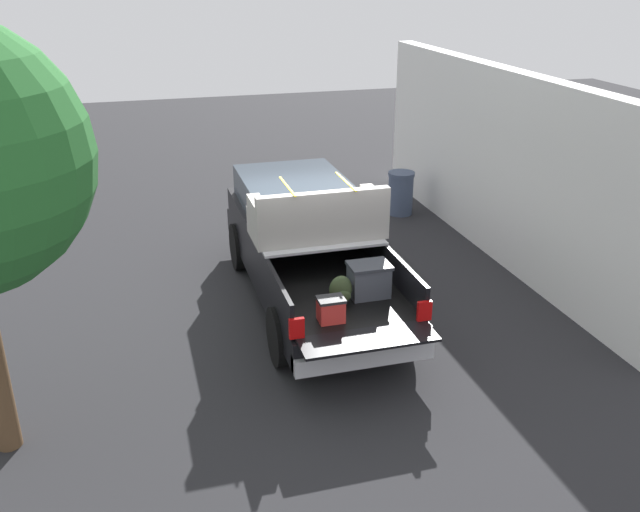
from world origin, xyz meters
TOP-DOWN VIEW (x-y plane):
  - ground_plane at (0.00, 0.00)m, footprint 40.00×40.00m
  - pickup_truck at (0.37, -0.00)m, footprint 6.05×2.06m
  - building_facade at (1.37, -4.09)m, footprint 9.69×0.36m
  - trash_can at (3.80, -3.15)m, footprint 0.60×0.60m

SIDE VIEW (x-z plane):
  - ground_plane at x=0.00m, z-range 0.00..0.00m
  - trash_can at x=3.80m, z-range 0.01..0.99m
  - pickup_truck at x=0.37m, z-range -0.13..2.10m
  - building_facade at x=1.37m, z-range 0.00..3.56m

